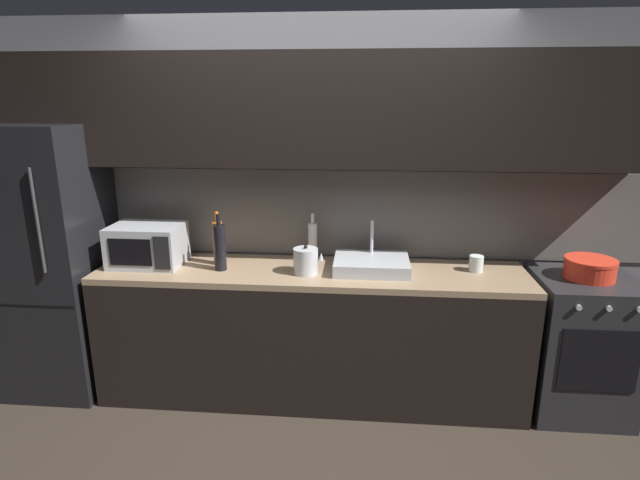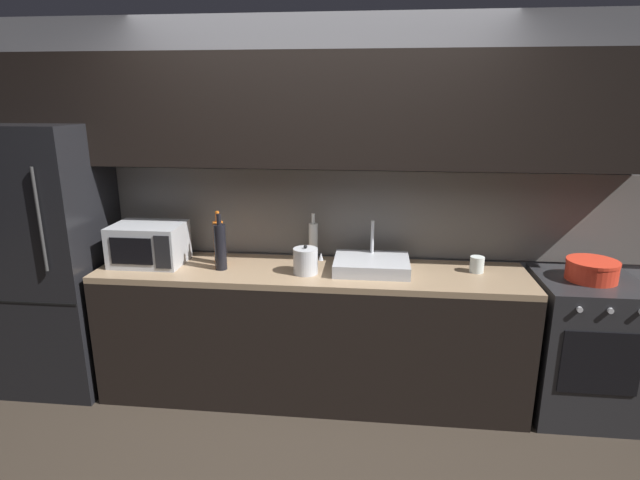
{
  "view_description": "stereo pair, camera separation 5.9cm",
  "coord_description": "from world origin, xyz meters",
  "px_view_note": "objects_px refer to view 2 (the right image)",
  "views": [
    {
      "loc": [
        0.34,
        -2.21,
        1.98
      ],
      "look_at": [
        0.06,
        0.9,
        1.1
      ],
      "focal_mm": 28.61,
      "sensor_mm": 36.0,
      "label": 1
    },
    {
      "loc": [
        0.4,
        -2.2,
        1.98
      ],
      "look_at": [
        0.06,
        0.9,
        1.1
      ],
      "focal_mm": 28.61,
      "sensor_mm": 36.0,
      "label": 2
    }
  ],
  "objects_px": {
    "kettle": "(306,261)",
    "wine_bottle_dark": "(220,246)",
    "cooking_pot": "(592,270)",
    "microwave": "(149,244)",
    "mug_clear": "(477,264)",
    "wine_bottle_white": "(313,241)",
    "refrigerator": "(54,259)",
    "oven_range": "(580,346)",
    "wine_bottle_orange": "(219,242)"
  },
  "relations": [
    {
      "from": "refrigerator",
      "to": "wine_bottle_dark",
      "type": "height_order",
      "value": "refrigerator"
    },
    {
      "from": "microwave",
      "to": "wine_bottle_orange",
      "type": "bearing_deg",
      "value": 6.04
    },
    {
      "from": "cooking_pot",
      "to": "microwave",
      "type": "bearing_deg",
      "value": 179.63
    },
    {
      "from": "refrigerator",
      "to": "wine_bottle_orange",
      "type": "bearing_deg",
      "value": 3.38
    },
    {
      "from": "refrigerator",
      "to": "wine_bottle_dark",
      "type": "relative_size",
      "value": 4.94
    },
    {
      "from": "wine_bottle_orange",
      "to": "wine_bottle_white",
      "type": "relative_size",
      "value": 1.1
    },
    {
      "from": "kettle",
      "to": "wine_bottle_dark",
      "type": "bearing_deg",
      "value": 177.89
    },
    {
      "from": "oven_range",
      "to": "cooking_pot",
      "type": "relative_size",
      "value": 2.96
    },
    {
      "from": "microwave",
      "to": "wine_bottle_orange",
      "type": "xyz_separation_m",
      "value": [
        0.47,
        0.05,
        0.02
      ]
    },
    {
      "from": "microwave",
      "to": "mug_clear",
      "type": "relative_size",
      "value": 4.46
    },
    {
      "from": "microwave",
      "to": "mug_clear",
      "type": "distance_m",
      "value": 2.16
    },
    {
      "from": "refrigerator",
      "to": "microwave",
      "type": "xyz_separation_m",
      "value": [
        0.68,
        0.02,
        0.13
      ]
    },
    {
      "from": "wine_bottle_white",
      "to": "refrigerator",
      "type": "bearing_deg",
      "value": -172.96
    },
    {
      "from": "kettle",
      "to": "wine_bottle_white",
      "type": "relative_size",
      "value": 0.59
    },
    {
      "from": "oven_range",
      "to": "refrigerator",
      "type": "bearing_deg",
      "value": 179.98
    },
    {
      "from": "kettle",
      "to": "wine_bottle_white",
      "type": "distance_m",
      "value": 0.29
    },
    {
      "from": "wine_bottle_dark",
      "to": "mug_clear",
      "type": "xyz_separation_m",
      "value": [
        1.64,
        0.12,
        -0.1
      ]
    },
    {
      "from": "oven_range",
      "to": "kettle",
      "type": "xyz_separation_m",
      "value": [
        -1.75,
        -0.07,
        0.53
      ]
    },
    {
      "from": "kettle",
      "to": "wine_bottle_dark",
      "type": "xyz_separation_m",
      "value": [
        -0.56,
        0.02,
        0.07
      ]
    },
    {
      "from": "kettle",
      "to": "cooking_pot",
      "type": "relative_size",
      "value": 0.63
    },
    {
      "from": "microwave",
      "to": "mug_clear",
      "type": "xyz_separation_m",
      "value": [
        2.15,
        0.05,
        -0.08
      ]
    },
    {
      "from": "refrigerator",
      "to": "wine_bottle_orange",
      "type": "xyz_separation_m",
      "value": [
        1.15,
        0.07,
        0.14
      ]
    },
    {
      "from": "oven_range",
      "to": "cooking_pot",
      "type": "distance_m",
      "value": 0.51
    },
    {
      "from": "microwave",
      "to": "wine_bottle_white",
      "type": "distance_m",
      "value": 1.1
    },
    {
      "from": "microwave",
      "to": "kettle",
      "type": "distance_m",
      "value": 1.07
    },
    {
      "from": "oven_range",
      "to": "kettle",
      "type": "height_order",
      "value": "kettle"
    },
    {
      "from": "wine_bottle_orange",
      "to": "wine_bottle_dark",
      "type": "relative_size",
      "value": 0.97
    },
    {
      "from": "oven_range",
      "to": "wine_bottle_white",
      "type": "bearing_deg",
      "value": 172.83
    },
    {
      "from": "refrigerator",
      "to": "oven_range",
      "type": "bearing_deg",
      "value": -0.02
    },
    {
      "from": "wine_bottle_white",
      "to": "wine_bottle_dark",
      "type": "height_order",
      "value": "wine_bottle_dark"
    },
    {
      "from": "wine_bottle_white",
      "to": "mug_clear",
      "type": "bearing_deg",
      "value": -7.77
    },
    {
      "from": "wine_bottle_white",
      "to": "wine_bottle_dark",
      "type": "xyz_separation_m",
      "value": [
        -0.57,
        -0.27,
        0.02
      ]
    },
    {
      "from": "wine_bottle_dark",
      "to": "cooking_pot",
      "type": "xyz_separation_m",
      "value": [
        2.31,
        0.05,
        -0.09
      ]
    },
    {
      "from": "refrigerator",
      "to": "kettle",
      "type": "bearing_deg",
      "value": -2.22
    },
    {
      "from": "oven_range",
      "to": "microwave",
      "type": "bearing_deg",
      "value": 179.6
    },
    {
      "from": "oven_range",
      "to": "mug_clear",
      "type": "xyz_separation_m",
      "value": [
        -0.67,
        0.07,
        0.5
      ]
    },
    {
      "from": "wine_bottle_dark",
      "to": "kettle",
      "type": "bearing_deg",
      "value": -2.11
    },
    {
      "from": "oven_range",
      "to": "wine_bottle_orange",
      "type": "height_order",
      "value": "wine_bottle_orange"
    },
    {
      "from": "kettle",
      "to": "wine_bottle_dark",
      "type": "relative_size",
      "value": 0.52
    },
    {
      "from": "microwave",
      "to": "wine_bottle_orange",
      "type": "relative_size",
      "value": 1.28
    },
    {
      "from": "microwave",
      "to": "mug_clear",
      "type": "height_order",
      "value": "microwave"
    },
    {
      "from": "wine_bottle_orange",
      "to": "wine_bottle_white",
      "type": "height_order",
      "value": "wine_bottle_orange"
    },
    {
      "from": "refrigerator",
      "to": "wine_bottle_white",
      "type": "distance_m",
      "value": 1.78
    },
    {
      "from": "oven_range",
      "to": "microwave",
      "type": "distance_m",
      "value": 2.88
    },
    {
      "from": "microwave",
      "to": "cooking_pot",
      "type": "bearing_deg",
      "value": -0.37
    },
    {
      "from": "kettle",
      "to": "wine_bottle_white",
      "type": "bearing_deg",
      "value": 87.33
    },
    {
      "from": "oven_range",
      "to": "wine_bottle_dark",
      "type": "bearing_deg",
      "value": -178.86
    },
    {
      "from": "kettle",
      "to": "wine_bottle_white",
      "type": "height_order",
      "value": "wine_bottle_white"
    },
    {
      "from": "oven_range",
      "to": "wine_bottle_dark",
      "type": "height_order",
      "value": "wine_bottle_dark"
    },
    {
      "from": "kettle",
      "to": "mug_clear",
      "type": "relative_size",
      "value": 1.86
    }
  ]
}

